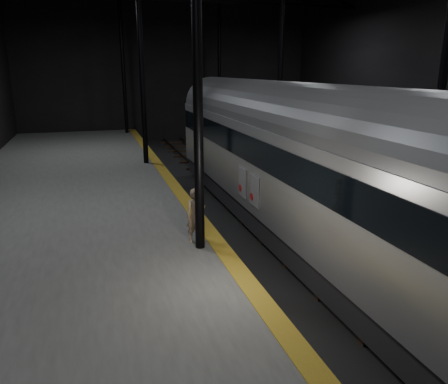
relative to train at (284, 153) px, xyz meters
name	(u,v)px	position (x,y,z in m)	size (l,w,h in m)	color
ground	(270,222)	(0.00, 1.09, -2.96)	(44.00, 44.00, 0.00)	black
platform_left	(68,229)	(-7.50, 1.09, -2.46)	(9.00, 43.80, 1.00)	#4C4C4A
platform_right	(427,194)	(7.50, 1.09, -2.46)	(9.00, 43.80, 1.00)	#4C4C4A
tactile_strip	(189,204)	(-3.25, 1.09, -1.95)	(0.50, 43.80, 0.01)	olive
track	(270,220)	(0.00, 1.09, -2.89)	(2.40, 43.00, 0.24)	#3F3328
train	(284,153)	(0.00, 0.00, 0.00)	(2.97, 19.83, 5.30)	#999CA1
woman	(196,215)	(-3.80, -2.45, -1.18)	(0.57, 0.37, 1.56)	tan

